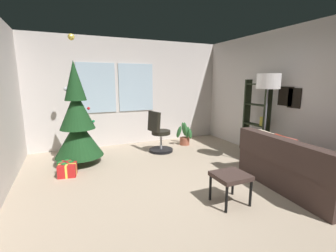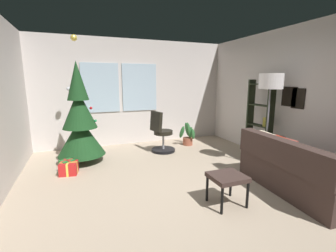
{
  "view_description": "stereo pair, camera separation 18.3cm",
  "coord_description": "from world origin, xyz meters",
  "px_view_note": "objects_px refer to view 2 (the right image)",
  "views": [
    {
      "loc": [
        -1.58,
        -2.77,
        1.65
      ],
      "look_at": [
        0.08,
        1.03,
        0.85
      ],
      "focal_mm": 24.96,
      "sensor_mm": 36.0,
      "label": 1
    },
    {
      "loc": [
        -1.41,
        -2.84,
        1.65
      ],
      "look_at": [
        0.08,
        1.03,
        0.85
      ],
      "focal_mm": 24.96,
      "sensor_mm": 36.0,
      "label": 2
    }
  ],
  "objects_px": {
    "office_chair": "(161,136)",
    "bookshelf": "(259,124)",
    "holiday_tree": "(80,122)",
    "potted_plant": "(188,136)",
    "footstool": "(227,179)",
    "couch": "(308,173)",
    "gift_box_green": "(67,166)",
    "gift_box_red": "(69,168)",
    "floor_lamp": "(271,86)"
  },
  "relations": [
    {
      "from": "office_chair",
      "to": "bookshelf",
      "type": "height_order",
      "value": "bookshelf"
    },
    {
      "from": "holiday_tree",
      "to": "potted_plant",
      "type": "distance_m",
      "value": 2.69
    },
    {
      "from": "footstool",
      "to": "potted_plant",
      "type": "relative_size",
      "value": 0.73
    },
    {
      "from": "potted_plant",
      "to": "bookshelf",
      "type": "bearing_deg",
      "value": -52.64
    },
    {
      "from": "couch",
      "to": "gift_box_green",
      "type": "xyz_separation_m",
      "value": [
        -3.4,
        2.13,
        -0.19
      ]
    },
    {
      "from": "holiday_tree",
      "to": "office_chair",
      "type": "xyz_separation_m",
      "value": [
        1.76,
        0.09,
        -0.46
      ]
    },
    {
      "from": "holiday_tree",
      "to": "bookshelf",
      "type": "bearing_deg",
      "value": -15.1
    },
    {
      "from": "gift_box_red",
      "to": "gift_box_green",
      "type": "relative_size",
      "value": 1.16
    },
    {
      "from": "gift_box_red",
      "to": "office_chair",
      "type": "xyz_separation_m",
      "value": [
        2.01,
        0.68,
        0.27
      ]
    },
    {
      "from": "couch",
      "to": "floor_lamp",
      "type": "relative_size",
      "value": 1.06
    },
    {
      "from": "floor_lamp",
      "to": "potted_plant",
      "type": "height_order",
      "value": "floor_lamp"
    },
    {
      "from": "holiday_tree",
      "to": "bookshelf",
      "type": "xyz_separation_m",
      "value": [
        3.65,
        -0.99,
        -0.1
      ]
    },
    {
      "from": "gift_box_red",
      "to": "office_chair",
      "type": "bearing_deg",
      "value": 18.64
    },
    {
      "from": "holiday_tree",
      "to": "gift_box_red",
      "type": "bearing_deg",
      "value": -112.63
    },
    {
      "from": "footstool",
      "to": "floor_lamp",
      "type": "bearing_deg",
      "value": 31.35
    },
    {
      "from": "couch",
      "to": "gift_box_green",
      "type": "distance_m",
      "value": 4.02
    },
    {
      "from": "couch",
      "to": "potted_plant",
      "type": "distance_m",
      "value": 3.06
    },
    {
      "from": "gift_box_green",
      "to": "holiday_tree",
      "type": "bearing_deg",
      "value": 61.12
    },
    {
      "from": "holiday_tree",
      "to": "office_chair",
      "type": "relative_size",
      "value": 2.58
    },
    {
      "from": "gift_box_green",
      "to": "potted_plant",
      "type": "xyz_separation_m",
      "value": [
        2.87,
        0.88,
        0.14
      ]
    },
    {
      "from": "office_chair",
      "to": "floor_lamp",
      "type": "relative_size",
      "value": 0.54
    },
    {
      "from": "holiday_tree",
      "to": "office_chair",
      "type": "bearing_deg",
      "value": 2.83
    },
    {
      "from": "gift_box_red",
      "to": "bookshelf",
      "type": "bearing_deg",
      "value": -5.8
    },
    {
      "from": "footstool",
      "to": "potted_plant",
      "type": "bearing_deg",
      "value": 74.06
    },
    {
      "from": "gift_box_green",
      "to": "potted_plant",
      "type": "relative_size",
      "value": 0.46
    },
    {
      "from": "office_chair",
      "to": "gift_box_green",
      "type": "bearing_deg",
      "value": -164.09
    },
    {
      "from": "office_chair",
      "to": "floor_lamp",
      "type": "bearing_deg",
      "value": -46.65
    },
    {
      "from": "gift_box_red",
      "to": "office_chair",
      "type": "distance_m",
      "value": 2.13
    },
    {
      "from": "couch",
      "to": "gift_box_red",
      "type": "relative_size",
      "value": 5.69
    },
    {
      "from": "footstool",
      "to": "bookshelf",
      "type": "distance_m",
      "value": 2.44
    },
    {
      "from": "footstool",
      "to": "bookshelf",
      "type": "height_order",
      "value": "bookshelf"
    },
    {
      "from": "couch",
      "to": "gift_box_red",
      "type": "height_order",
      "value": "couch"
    },
    {
      "from": "bookshelf",
      "to": "gift_box_green",
      "type": "bearing_deg",
      "value": 172.84
    },
    {
      "from": "couch",
      "to": "footstool",
      "type": "bearing_deg",
      "value": 174.47
    },
    {
      "from": "gift_box_green",
      "to": "bookshelf",
      "type": "bearing_deg",
      "value": -7.16
    },
    {
      "from": "gift_box_red",
      "to": "floor_lamp",
      "type": "relative_size",
      "value": 0.19
    },
    {
      "from": "gift_box_green",
      "to": "bookshelf",
      "type": "distance_m",
      "value": 4.0
    },
    {
      "from": "footstool",
      "to": "gift_box_red",
      "type": "xyz_separation_m",
      "value": [
        -2.02,
        1.91,
        -0.25
      ]
    },
    {
      "from": "holiday_tree",
      "to": "gift_box_red",
      "type": "distance_m",
      "value": 0.97
    },
    {
      "from": "couch",
      "to": "potted_plant",
      "type": "relative_size",
      "value": 3.04
    },
    {
      "from": "footstool",
      "to": "office_chair",
      "type": "distance_m",
      "value": 2.58
    },
    {
      "from": "footstool",
      "to": "gift_box_green",
      "type": "xyz_separation_m",
      "value": [
        -2.05,
        2.0,
        -0.25
      ]
    },
    {
      "from": "holiday_tree",
      "to": "office_chair",
      "type": "height_order",
      "value": "holiday_tree"
    },
    {
      "from": "couch",
      "to": "footstool",
      "type": "height_order",
      "value": "couch"
    },
    {
      "from": "holiday_tree",
      "to": "bookshelf",
      "type": "relative_size",
      "value": 1.49
    },
    {
      "from": "gift_box_red",
      "to": "gift_box_green",
      "type": "height_order",
      "value": "gift_box_green"
    },
    {
      "from": "couch",
      "to": "holiday_tree",
      "type": "distance_m",
      "value": 4.12
    },
    {
      "from": "office_chair",
      "to": "potted_plant",
      "type": "distance_m",
      "value": 0.9
    },
    {
      "from": "couch",
      "to": "floor_lamp",
      "type": "bearing_deg",
      "value": 79.89
    },
    {
      "from": "holiday_tree",
      "to": "floor_lamp",
      "type": "height_order",
      "value": "holiday_tree"
    }
  ]
}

